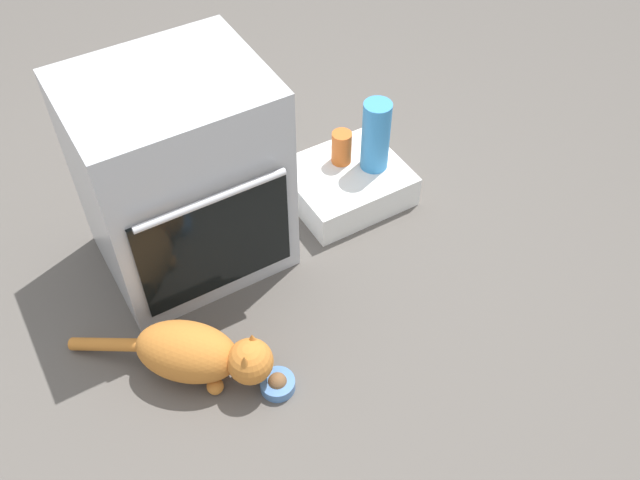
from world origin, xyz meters
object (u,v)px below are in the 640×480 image
pantry_cabinet (346,183)px  water_bottle (376,136)px  food_bowl (277,384)px  sauce_jar (342,148)px  oven (181,177)px  cat (198,354)px

pantry_cabinet → water_bottle: 0.25m
food_bowl → water_bottle: 1.03m
sauce_jar → oven: bearing=-177.8°
pantry_cabinet → food_bowl: pantry_cabinet is taller
pantry_cabinet → oven: bearing=176.8°
pantry_cabinet → water_bottle: bearing=-13.7°
oven → water_bottle: (0.77, -0.06, -0.10)m
food_bowl → cat: (-0.19, 0.18, 0.09)m
food_bowl → sauce_jar: bearing=46.2°
food_bowl → water_bottle: water_bottle is taller
water_bottle → oven: bearing=175.3°
sauce_jar → food_bowl: bearing=-133.8°
food_bowl → water_bottle: bearing=38.5°
food_bowl → cat: bearing=136.9°
food_bowl → water_bottle: size_ratio=0.38×
oven → food_bowl: oven is taller
pantry_cabinet → food_bowl: size_ratio=3.96×
cat → water_bottle: 1.08m
pantry_cabinet → sauce_jar: bearing=79.1°
food_bowl → pantry_cabinet: bearing=44.0°
pantry_cabinet → food_bowl: (-0.67, -0.65, -0.04)m
cat → oven: bearing=111.6°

